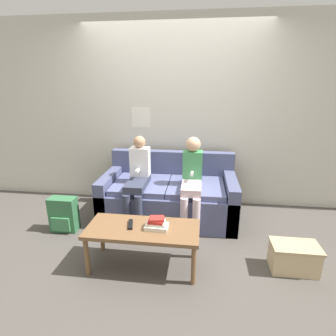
{
  "coord_description": "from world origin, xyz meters",
  "views": [
    {
      "loc": [
        0.39,
        -2.63,
        1.72
      ],
      "look_at": [
        0.0,
        0.43,
        0.72
      ],
      "focal_mm": 28.0,
      "sensor_mm": 36.0,
      "label": 1
    }
  ],
  "objects_px": {
    "storage_box": "(294,257)",
    "person_left": "(138,177)",
    "backpack": "(64,215)",
    "person_right": "(192,178)",
    "couch": "(169,196)",
    "coffee_table": "(143,232)",
    "tv_remote": "(131,224)"
  },
  "relations": [
    {
      "from": "coffee_table",
      "to": "tv_remote",
      "type": "xyz_separation_m",
      "value": [
        -0.12,
        0.02,
        0.06
      ]
    },
    {
      "from": "person_left",
      "to": "couch",
      "type": "bearing_deg",
      "value": 29.95
    },
    {
      "from": "couch",
      "to": "backpack",
      "type": "height_order",
      "value": "couch"
    },
    {
      "from": "couch",
      "to": "storage_box",
      "type": "bearing_deg",
      "value": -35.73
    },
    {
      "from": "tv_remote",
      "to": "backpack",
      "type": "bearing_deg",
      "value": 139.74
    },
    {
      "from": "coffee_table",
      "to": "backpack",
      "type": "relative_size",
      "value": 2.5
    },
    {
      "from": "person_right",
      "to": "storage_box",
      "type": "bearing_deg",
      "value": -36.13
    },
    {
      "from": "couch",
      "to": "coffee_table",
      "type": "height_order",
      "value": "couch"
    },
    {
      "from": "person_right",
      "to": "storage_box",
      "type": "height_order",
      "value": "person_right"
    },
    {
      "from": "coffee_table",
      "to": "backpack",
      "type": "height_order",
      "value": "backpack"
    },
    {
      "from": "tv_remote",
      "to": "person_left",
      "type": "bearing_deg",
      "value": 85.15
    },
    {
      "from": "person_right",
      "to": "tv_remote",
      "type": "relative_size",
      "value": 6.34
    },
    {
      "from": "tv_remote",
      "to": "couch",
      "type": "bearing_deg",
      "value": 63.47
    },
    {
      "from": "tv_remote",
      "to": "backpack",
      "type": "height_order",
      "value": "tv_remote"
    },
    {
      "from": "person_right",
      "to": "storage_box",
      "type": "xyz_separation_m",
      "value": [
        1.02,
        -0.74,
        -0.49
      ]
    },
    {
      "from": "person_left",
      "to": "backpack",
      "type": "distance_m",
      "value": 1.0
    },
    {
      "from": "person_right",
      "to": "backpack",
      "type": "distance_m",
      "value": 1.62
    },
    {
      "from": "storage_box",
      "to": "person_left",
      "type": "bearing_deg",
      "value": 156.43
    },
    {
      "from": "tv_remote",
      "to": "person_right",
      "type": "bearing_deg",
      "value": 43.49
    },
    {
      "from": "coffee_table",
      "to": "person_right",
      "type": "bearing_deg",
      "value": 63.64
    },
    {
      "from": "coffee_table",
      "to": "backpack",
      "type": "distance_m",
      "value": 1.23
    },
    {
      "from": "couch",
      "to": "person_left",
      "type": "distance_m",
      "value": 0.54
    },
    {
      "from": "storage_box",
      "to": "couch",
      "type": "bearing_deg",
      "value": 144.27
    },
    {
      "from": "person_left",
      "to": "backpack",
      "type": "xyz_separation_m",
      "value": [
        -0.86,
        -0.33,
        -0.4
      ]
    },
    {
      "from": "coffee_table",
      "to": "person_right",
      "type": "height_order",
      "value": "person_right"
    },
    {
      "from": "person_left",
      "to": "tv_remote",
      "type": "xyz_separation_m",
      "value": [
        0.12,
        -0.83,
        -0.18
      ]
    },
    {
      "from": "couch",
      "to": "person_left",
      "type": "xyz_separation_m",
      "value": [
        -0.37,
        -0.21,
        0.33
      ]
    },
    {
      "from": "coffee_table",
      "to": "storage_box",
      "type": "relative_size",
      "value": 2.42
    },
    {
      "from": "person_right",
      "to": "couch",
      "type": "bearing_deg",
      "value": 145.67
    },
    {
      "from": "storage_box",
      "to": "backpack",
      "type": "relative_size",
      "value": 1.03
    },
    {
      "from": "coffee_table",
      "to": "person_right",
      "type": "xyz_separation_m",
      "value": [
        0.43,
        0.86,
        0.25
      ]
    },
    {
      "from": "coffee_table",
      "to": "person_left",
      "type": "height_order",
      "value": "person_left"
    }
  ]
}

